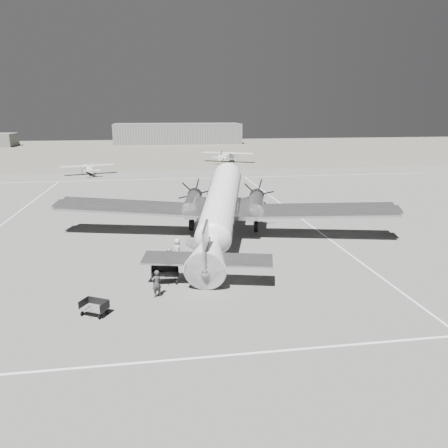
{
  "coord_description": "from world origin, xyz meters",
  "views": [
    {
      "loc": [
        -2.74,
        -31.64,
        10.92
      ],
      "look_at": [
        2.41,
        1.35,
        2.2
      ],
      "focal_mm": 35.0,
      "sensor_mm": 36.0,
      "label": 1
    }
  ],
  "objects": [
    {
      "name": "dc3_airliner",
      "position": [
        2.41,
        3.35,
        2.91
      ],
      "size": [
        34.72,
        27.84,
        5.82
      ],
      "primitive_type": null,
      "rotation": [
        0.0,
        0.0,
        -0.24
      ],
      "color": "silver",
      "rests_on": "ground"
    },
    {
      "name": "baggage_cart_far",
      "position": [
        -6.39,
        -8.83,
        0.42
      ],
      "size": [
        1.83,
        1.66,
        0.85
      ],
      "primitive_type": null,
      "rotation": [
        0.0,
        0.0,
        -0.51
      ],
      "color": "#585858",
      "rests_on": "ground"
    },
    {
      "name": "grass_infield",
      "position": [
        0.0,
        95.0,
        0.0
      ],
      "size": [
        260.0,
        90.0,
        0.01
      ],
      "primitive_type": "cube",
      "color": "#58554A",
      "rests_on": "ground"
    },
    {
      "name": "hangar_main",
      "position": [
        5.0,
        120.0,
        3.3
      ],
      "size": [
        42.0,
        14.0,
        6.6
      ],
      "color": "slate",
      "rests_on": "ground"
    },
    {
      "name": "light_plane_right",
      "position": [
        12.48,
        61.54,
        1.21
      ],
      "size": [
        14.62,
        13.64,
        2.41
      ],
      "primitive_type": null,
      "rotation": [
        0.0,
        0.0,
        -0.46
      ],
      "color": "silver",
      "rests_on": "ground"
    },
    {
      "name": "ground_crew",
      "position": [
        -2.98,
        -6.91,
        0.85
      ],
      "size": [
        0.74,
        0.66,
        1.7
      ],
      "primitive_type": "imported",
      "rotation": [
        0.0,
        0.0,
        3.66
      ],
      "color": "#313131",
      "rests_on": "ground"
    },
    {
      "name": "taxi_line_right",
      "position": [
        12.0,
        0.0,
        0.01
      ],
      "size": [
        0.15,
        80.0,
        0.01
      ],
      "primitive_type": "cube",
      "color": "silver",
      "rests_on": "ground"
    },
    {
      "name": "ground",
      "position": [
        0.0,
        0.0,
        0.0
      ],
      "size": [
        260.0,
        260.0,
        0.0
      ],
      "primitive_type": "plane",
      "color": "slate",
      "rests_on": "ground"
    },
    {
      "name": "taxi_line_near",
      "position": [
        0.0,
        -14.0,
        0.01
      ],
      "size": [
        60.0,
        0.15,
        0.01
      ],
      "primitive_type": "cube",
      "color": "silver",
      "rests_on": "ground"
    },
    {
      "name": "passenger",
      "position": [
        -1.4,
        -0.46,
        0.85
      ],
      "size": [
        0.58,
        0.86,
        1.7
      ],
      "primitive_type": "imported",
      "rotation": [
        0.0,
        0.0,
        1.62
      ],
      "color": "#A9A9A7",
      "rests_on": "ground"
    },
    {
      "name": "light_plane_left",
      "position": [
        -14.37,
        46.85,
        0.94
      ],
      "size": [
        10.87,
        9.77,
        1.88
      ],
      "primitive_type": null,
      "rotation": [
        0.0,
        0.0,
        0.31
      ],
      "color": "silver",
      "rests_on": "ground"
    },
    {
      "name": "baggage_cart_near",
      "position": [
        -2.43,
        -4.68,
        0.53
      ],
      "size": [
        1.88,
        1.33,
        1.06
      ],
      "primitive_type": null,
      "rotation": [
        0.0,
        0.0,
        -0.0
      ],
      "color": "#585858",
      "rests_on": "ground"
    },
    {
      "name": "ramp_agent",
      "position": [
        -2.03,
        -3.01,
        0.91
      ],
      "size": [
        0.87,
        1.02,
        1.82
      ],
      "primitive_type": "imported",
      "rotation": [
        0.0,
        0.0,
        1.34
      ],
      "color": "#ACACAA",
      "rests_on": "ground"
    },
    {
      "name": "taxi_line_horizon",
      "position": [
        0.0,
        40.0,
        0.01
      ],
      "size": [
        90.0,
        0.15,
        0.01
      ],
      "primitive_type": "cube",
      "color": "silver",
      "rests_on": "ground"
    }
  ]
}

